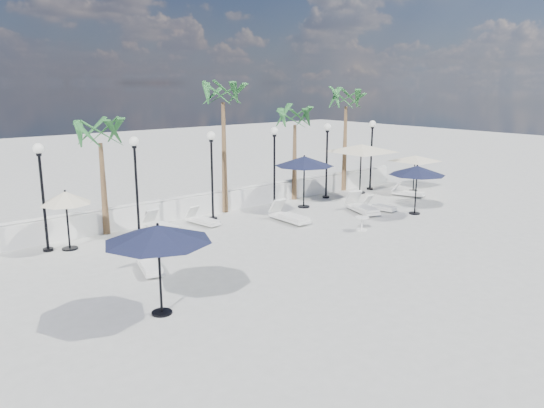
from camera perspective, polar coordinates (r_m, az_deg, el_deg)
ground at (r=18.48m, az=4.89°, el=-5.56°), size 100.00×100.00×0.00m
balustrade at (r=24.07m, az=-7.69°, el=-0.11°), size 26.00×0.30×1.01m
lamppost_1 at (r=19.97m, az=-23.54°, el=2.17°), size 0.36×0.36×3.84m
lamppost_2 at (r=21.18m, az=-14.45°, el=3.40°), size 0.36×0.36×3.84m
lamppost_3 at (r=22.86m, az=-6.50°, el=4.40°), size 0.36×0.36×3.84m
lamppost_4 at (r=24.93m, az=0.26°, el=5.18°), size 0.36×0.36×3.84m
lamppost_5 at (r=27.29m, az=5.93°, el=5.78°), size 0.36×0.36×3.84m
lamppost_6 at (r=29.88m, az=10.67°, el=6.24°), size 0.36×0.36×3.84m
palm_1 at (r=21.35m, az=-18.01°, el=6.67°), size 2.60×2.60×4.70m
palm_2 at (r=23.96m, az=-5.29°, el=11.11°), size 2.60×2.60×6.10m
palm_3 at (r=26.69m, az=2.48°, el=8.83°), size 2.60×2.60×4.90m
palm_4 at (r=29.25m, az=7.97°, el=10.60°), size 2.60×2.60×5.70m
lounger_2 at (r=21.77m, az=-11.80°, el=-2.28°), size 0.88×1.99×0.72m
lounger_3 at (r=17.33m, az=-13.01°, el=-6.35°), size 1.03×1.86×0.67m
lounger_4 at (r=22.51m, az=-7.48°, el=-1.69°), size 0.79×1.76×0.64m
lounger_5 at (r=22.73m, az=1.86°, el=-1.30°), size 0.74×2.12×0.79m
lounger_6 at (r=25.30m, az=11.47°, el=-0.23°), size 0.75×1.67×0.61m
lounger_7 at (r=28.77m, az=14.44°, el=1.21°), size 1.02×1.78×0.64m
lounger_8 at (r=24.67m, az=9.65°, el=-0.33°), size 1.39×2.27×0.81m
side_table_1 at (r=19.44m, az=-10.18°, el=-3.85°), size 0.52×0.52×0.50m
side_table_2 at (r=21.74m, az=9.64°, el=-1.95°), size 0.57×0.57×0.56m
parasol_navy_left at (r=13.57m, az=-12.17°, el=-3.17°), size 2.76×2.76×2.44m
parasol_navy_mid at (r=25.12m, az=3.49°, el=4.60°), size 2.82×2.82×2.53m
parasol_navy_right at (r=24.67m, az=15.34°, el=3.48°), size 2.53×2.53×2.27m
parasol_cream_sq_a at (r=28.76m, az=9.60°, el=6.32°), size 5.80×5.80×2.85m
parasol_cream_sq_b at (r=30.02m, az=15.15°, el=5.04°), size 4.24×4.24×2.13m
parasol_cream_small at (r=19.99m, az=-21.33°, el=0.55°), size 1.78×1.78×2.18m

